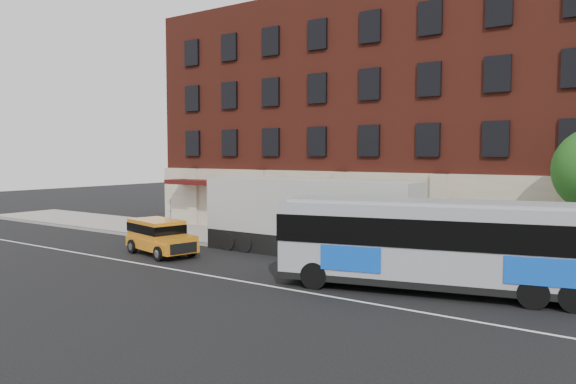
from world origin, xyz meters
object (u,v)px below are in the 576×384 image
Objects in this scene: sign_pole at (170,217)px; city_bus at (447,242)px; shipping_container at (308,218)px; yellow_suv at (159,235)px.

city_bus is at bearing -8.58° from sign_pole.
shipping_container reaches higher than city_bus.
shipping_container reaches higher than yellow_suv.
sign_pole is at bearing -175.43° from shipping_container.
yellow_suv is (-14.85, -0.78, -0.88)m from city_bus.
sign_pole is 4.54m from yellow_suv.
yellow_suv is 7.76m from shipping_container.
city_bus reaches higher than sign_pole.
shipping_container reaches higher than sign_pole.
sign_pole reaches higher than yellow_suv.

